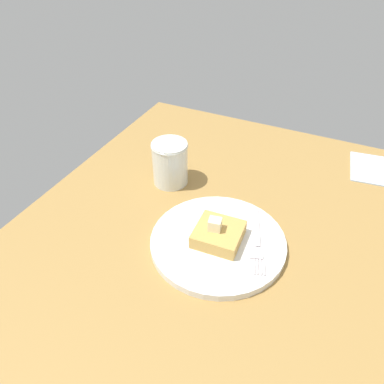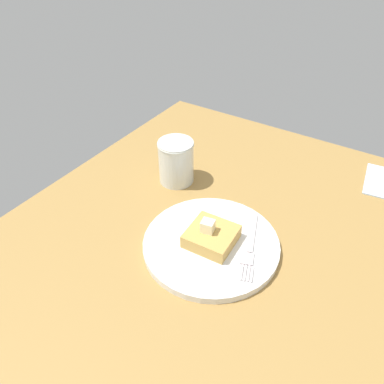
% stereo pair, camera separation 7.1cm
% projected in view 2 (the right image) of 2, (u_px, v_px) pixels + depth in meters
% --- Properties ---
extents(table_surface, '(0.91, 0.91, 0.02)m').
position_uv_depth(table_surface, '(250.00, 261.00, 0.65)').
color(table_surface, olive).
rests_on(table_surface, ground).
extents(plate, '(0.24, 0.24, 0.01)m').
position_uv_depth(plate, '(211.00, 244.00, 0.66)').
color(plate, white).
rests_on(plate, table_surface).
extents(toast_slice_center, '(0.08, 0.08, 0.03)m').
position_uv_depth(toast_slice_center, '(211.00, 236.00, 0.65)').
color(toast_slice_center, tan).
rests_on(toast_slice_center, plate).
extents(butter_pat_primary, '(0.02, 0.02, 0.02)m').
position_uv_depth(butter_pat_primary, '(208.00, 226.00, 0.63)').
color(butter_pat_primary, '#F9EFC1').
rests_on(butter_pat_primary, toast_slice_center).
extents(fork, '(0.16, 0.07, 0.00)m').
position_uv_depth(fork, '(250.00, 249.00, 0.64)').
color(fork, silver).
rests_on(fork, plate).
extents(syrup_jar, '(0.08, 0.08, 0.10)m').
position_uv_depth(syrup_jar, '(176.00, 163.00, 0.79)').
color(syrup_jar, '#582510').
rests_on(syrup_jar, table_surface).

